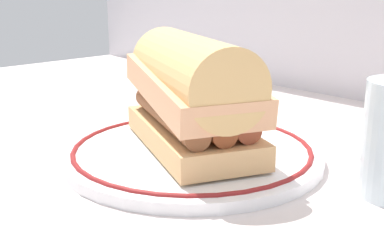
{
  "coord_description": "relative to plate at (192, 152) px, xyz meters",
  "views": [
    {
      "loc": [
        0.38,
        -0.38,
        0.19
      ],
      "look_at": [
        -0.01,
        -0.02,
        0.04
      ],
      "focal_mm": 46.91,
      "sensor_mm": 36.0,
      "label": 1
    }
  ],
  "objects": [
    {
      "name": "plate",
      "position": [
        0.0,
        0.0,
        0.0
      ],
      "size": [
        0.29,
        0.29,
        0.01
      ],
      "color": "white",
      "rests_on": "ground_plane"
    },
    {
      "name": "sausage_sandwich",
      "position": [
        0.0,
        0.0,
        0.07
      ],
      "size": [
        0.23,
        0.17,
        0.12
      ],
      "rotation": [
        0.0,
        0.0,
        -0.4
      ],
      "color": "#E5B275",
      "rests_on": "plate"
    },
    {
      "name": "ground_plane",
      "position": [
        0.01,
        0.02,
        -0.01
      ],
      "size": [
        1.5,
        1.5,
        0.0
      ],
      "primitive_type": "plane",
      "color": "silver"
    }
  ]
}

